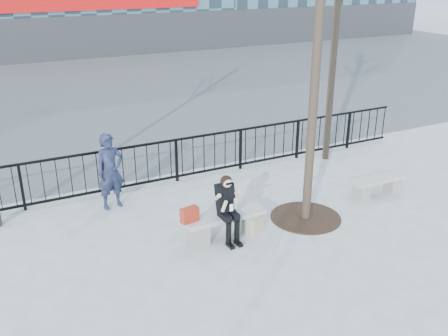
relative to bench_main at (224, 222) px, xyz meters
name	(u,v)px	position (x,y,z in m)	size (l,w,h in m)	color
ground	(224,236)	(0.00, 0.00, -0.30)	(120.00, 120.00, 0.00)	gray
street_surface	(73,86)	(0.00, 15.00, -0.30)	(60.00, 23.00, 0.01)	#474747
railing	(169,161)	(0.00, 3.00, 0.25)	(14.00, 0.06, 1.10)	black
tree_grate	(306,217)	(1.90, -0.10, -0.29)	(1.50, 1.50, 0.02)	black
bench_main	(224,222)	(0.00, 0.00, 0.00)	(1.65, 0.46, 0.49)	slate
bench_second	(378,184)	(4.09, 0.12, -0.04)	(1.45, 0.40, 0.43)	slate
seated_woman	(228,209)	(0.00, -0.16, 0.37)	(0.50, 0.64, 1.34)	black
handbag	(190,215)	(-0.73, 0.02, 0.33)	(0.35, 0.16, 0.29)	#9E2413
shopping_bag	(257,224)	(0.66, -0.14, -0.13)	(0.35, 0.13, 0.33)	#C9BA8E
standing_man	(110,171)	(-1.62, 2.28, 0.55)	(0.62, 0.41, 1.71)	black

